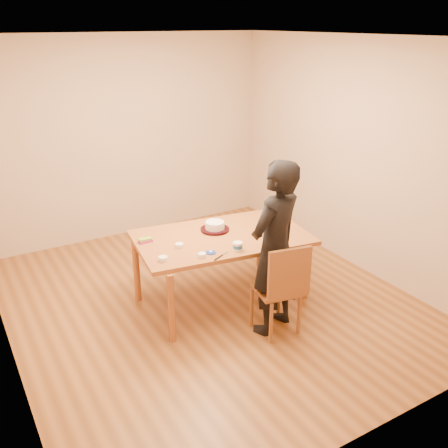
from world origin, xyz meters
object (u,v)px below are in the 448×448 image
dining_chair (276,289)px  cake (215,226)px  dining_table (222,237)px  person (275,249)px  cake_plate (215,229)px

dining_chair → cake: (-0.14, 0.93, 0.36)m
dining_table → person: 0.76m
dining_table → person: size_ratio=1.03×
dining_table → cake_plate: bearing=95.3°
dining_chair → cake_plate: 0.99m
cake_plate → dining_table: bearing=-92.7°
dining_table → cake_plate: (0.01, 0.15, 0.03)m
person → dining_table: bearing=-97.4°
dining_chair → person: (0.00, 0.04, 0.41)m
cake_plate → cake: cake is taller
cake_plate → person: person is taller
dining_table → cake_plate: cake_plate is taller
dining_chair → cake_plate: size_ratio=1.26×
dining_chair → dining_table: bearing=111.9°
dining_chair → cake: 1.01m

